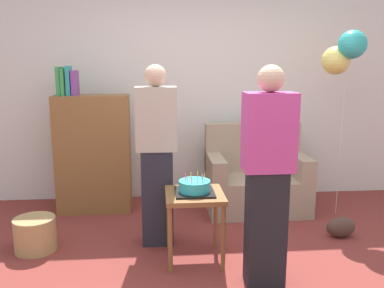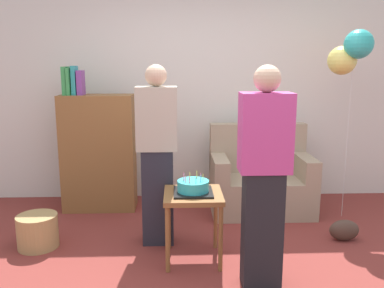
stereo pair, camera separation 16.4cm
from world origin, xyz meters
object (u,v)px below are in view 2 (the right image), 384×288
Objects in this scene: birthday_cake at (193,187)px; person_blowing_candles at (157,155)px; side_table at (193,203)px; handbag at (344,230)px; couch at (260,181)px; balloon_bunch at (352,51)px; bookshelf at (98,151)px; wicker_basket at (38,231)px; person_holding_cake at (264,178)px.

person_blowing_candles reaches higher than birthday_cake.
birthday_cake is (-0.00, 0.00, 0.14)m from side_table.
person_blowing_candles reaches higher than handbag.
couch is at bearing 40.47° from person_blowing_candles.
balloon_bunch is (0.84, -0.24, 1.42)m from couch.
wicker_basket is (-0.38, -1.00, -0.52)m from bookshelf.
side_table is (1.02, -1.28, -0.17)m from bookshelf.
wicker_basket is at bearing -172.10° from person_blowing_candles.
person_blowing_candles is (-1.11, -0.81, 0.49)m from couch.
couch is at bearing -3.75° from bookshelf.
person_blowing_candles is 1.89m from handbag.
side_table is 1.84× the size of birthday_cake.
handbag is (1.43, 0.32, -0.54)m from birthday_cake.
bookshelf is 0.99× the size of person_blowing_candles.
birthday_cake is 1.56m from handbag.
bookshelf is 2.74× the size of side_table.
person_blowing_candles is 0.83× the size of balloon_bunch.
balloon_bunch reaches higher than person_holding_cake.
birthday_cake is 0.89× the size of wicker_basket.
side_table reaches higher than handbag.
handbag is at bearing -21.48° from bookshelf.
person_blowing_candles is 4.53× the size of wicker_basket.
balloon_bunch reaches higher than couch.
balloon_bunch reaches higher than handbag.
birthday_cake is 2.19m from balloon_bunch.
side_table is 0.36× the size of person_holding_cake.
side_table is 2.27m from balloon_bunch.
handbag is at bearing 3.20° from person_blowing_candles.
handbag is (2.83, 0.04, -0.05)m from wicker_basket.
person_holding_cake is at bearing -130.51° from balloon_bunch.
person_holding_cake reaches higher than handbag.
person_holding_cake reaches higher than couch.
couch is 3.93× the size of handbag.
couch reaches higher than birthday_cake.
wicker_basket is 0.18× the size of balloon_bunch.
handbag is at bearing -53.20° from couch.
birthday_cake reaches higher than side_table.
side_table is 0.36× the size of person_blowing_candles.
couch is 1.69m from person_holding_cake.
couch is 1.85m from bookshelf.
birthday_cake is 0.20× the size of person_holding_cake.
person_blowing_candles and person_holding_cake have the same top height.
person_blowing_candles is at bearing -163.67° from balloon_bunch.
side_table is 1.63× the size of wicker_basket.
person_holding_cake is at bearing -40.65° from side_table.
person_holding_cake is at bearing -101.13° from couch.
handbag is at bearing -138.36° from person_holding_cake.
wicker_basket is (-1.39, 0.29, -0.49)m from birthday_cake.
person_blowing_candles is at bearing 131.03° from birthday_cake.
balloon_bunch is (1.64, 0.92, 1.12)m from birthday_cake.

